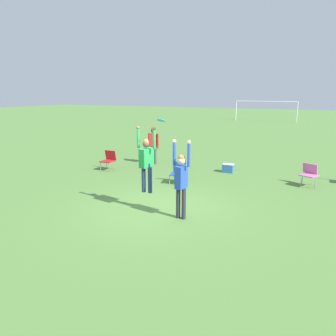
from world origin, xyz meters
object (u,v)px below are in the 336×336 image
person_jumping (146,158)px  camping_chair_2 (178,171)px  person_spectator_near (153,142)px  camping_chair_1 (109,159)px  cooler_box (228,168)px  person_defending (181,177)px  camping_chair_4 (309,173)px  frisbee (161,120)px

person_jumping → camping_chair_2: bearing=15.4°
person_spectator_near → camping_chair_1: bearing=-153.4°
person_spectator_near → cooler_box: (3.75, -0.08, -0.90)m
cooler_box → person_defending: bearing=-87.0°
person_jumping → cooler_box: bearing=-0.6°
camping_chair_1 → camping_chair_4: camping_chair_1 is taller
camping_chair_1 → person_spectator_near: bearing=-123.1°
person_defending → camping_chair_1: 6.62m
camping_chair_2 → cooler_box: size_ratio=1.71×
camping_chair_2 → camping_chair_4: (4.56, 1.77, 0.04)m
camping_chair_2 → person_defending: bearing=101.5°
frisbee → camping_chair_2: frisbee is taller
person_defending → cooler_box: person_defending is taller
frisbee → camping_chair_2: bearing=105.9°
camping_chair_1 → frisbee: bearing=139.9°
camping_chair_1 → camping_chair_4: 8.35m
cooler_box → camping_chair_1: bearing=-159.6°
person_spectator_near → cooler_box: size_ratio=3.72×
frisbee → camping_chair_2: (-0.90, 3.15, -2.22)m
person_defending → cooler_box: (-0.30, 5.79, -0.99)m
person_spectator_near → camping_chair_4: bearing=-37.5°
camping_chair_4 → frisbee: bearing=77.2°
person_jumping → person_spectator_near: person_jumping is taller
cooler_box → person_spectator_near: bearing=178.7°
person_spectator_near → camping_chair_2: bearing=-77.1°
camping_chair_4 → person_spectator_near: bearing=17.3°
frisbee → camping_chair_2: size_ratio=0.27×
person_jumping → camping_chair_1: 5.67m
person_jumping → camping_chair_1: person_jumping is taller
camping_chair_2 → person_spectator_near: person_spectator_near is taller
camping_chair_1 → camping_chair_4: size_ratio=1.04×
person_defending → cooler_box: 5.88m
person_spectator_near → frisbee: bearing=-90.4°
person_spectator_near → cooler_box: 3.86m
frisbee → person_spectator_near: 6.85m
person_defending → person_jumping: bearing=-90.0°
camping_chair_1 → camping_chair_2: bearing=169.6°
camping_chair_2 → cooler_box: bearing=-130.9°
person_defending → frisbee: 1.65m
frisbee → camping_chair_1: 6.36m
camping_chair_1 → cooler_box: 5.33m
camping_chair_1 → camping_chair_2: 3.77m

